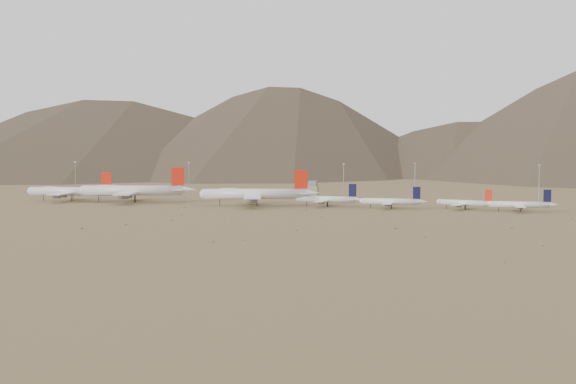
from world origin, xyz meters
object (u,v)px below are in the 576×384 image
(narrowbody_a, at_px, (328,199))
(narrowbody_b, at_px, (392,201))
(widebody_east, at_px, (255,194))
(widebody_west, at_px, (71,191))
(control_tower, at_px, (313,190))
(widebody_centre, at_px, (133,190))

(narrowbody_a, xyz_separation_m, narrowbody_b, (40.75, -4.10, -0.33))
(widebody_east, relative_size, narrowbody_a, 1.67)
(widebody_west, distance_m, widebody_east, 136.95)
(widebody_east, relative_size, control_tower, 6.18)
(widebody_centre, distance_m, widebody_east, 89.89)
(control_tower, bearing_deg, widebody_east, -98.41)
(widebody_west, distance_m, control_tower, 176.08)
(narrowbody_a, height_order, narrowbody_b, narrowbody_a)
(widebody_east, distance_m, control_tower, 97.27)
(widebody_east, distance_m, narrowbody_a, 46.31)
(widebody_west, relative_size, widebody_east, 0.91)
(widebody_west, relative_size, widebody_centre, 0.87)
(widebody_centre, relative_size, widebody_east, 1.05)
(widebody_centre, height_order, control_tower, widebody_centre)
(widebody_west, height_order, narrowbody_a, widebody_west)
(widebody_centre, distance_m, control_tower, 136.73)
(widebody_east, relative_size, narrowbody_b, 1.80)
(narrowbody_a, bearing_deg, widebody_west, -176.33)
(widebody_centre, height_order, narrowbody_b, widebody_centre)
(widebody_west, height_order, narrowbody_b, widebody_west)
(narrowbody_a, distance_m, narrowbody_b, 40.96)
(widebody_west, bearing_deg, narrowbody_a, -8.98)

